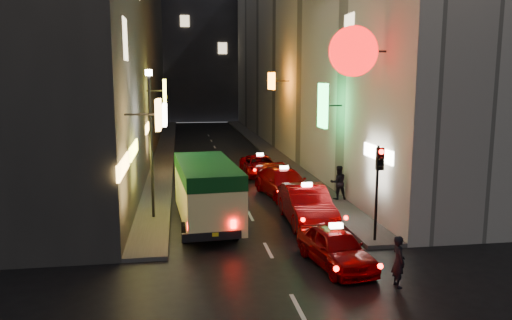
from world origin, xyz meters
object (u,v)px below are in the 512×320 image
pedestrian_crossing (399,258)px  traffic_light (379,173)px  lamp_post (151,134)px  minibus (207,186)px  taxi_near (336,244)px

pedestrian_crossing → traffic_light: size_ratio=0.50×
lamp_post → minibus: bearing=-28.3°
pedestrian_crossing → lamp_post: size_ratio=0.28×
minibus → taxi_near: size_ratio=1.30×
minibus → lamp_post: lamp_post is taller
minibus → pedestrian_crossing: 8.67m
minibus → taxi_near: bearing=-52.7°
minibus → traffic_light: (5.97, -3.33, 1.01)m
taxi_near → pedestrian_crossing: (1.31, -1.84, 0.13)m
taxi_near → pedestrian_crossing: pedestrian_crossing is taller
minibus → taxi_near: minibus is taller
minibus → traffic_light: 6.91m
traffic_light → minibus: bearing=150.9°
traffic_light → lamp_post: bearing=151.1°
taxi_near → lamp_post: (-6.10, 6.27, 2.99)m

